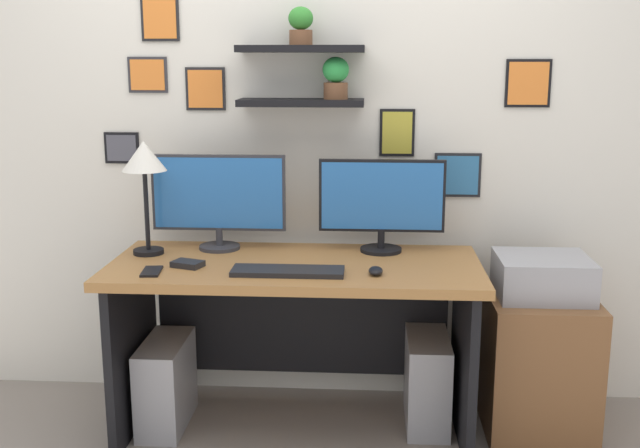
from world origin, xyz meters
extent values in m
plane|color=gray|center=(0.00, 0.00, 0.00)|extent=(8.00, 8.00, 0.00)
cube|color=silver|center=(0.00, 0.44, 1.35)|extent=(4.40, 0.04, 2.70)
cube|color=black|center=(0.00, 0.32, 1.39)|extent=(0.55, 0.20, 0.03)
cube|color=black|center=(0.00, 0.32, 1.61)|extent=(0.55, 0.20, 0.03)
cylinder|color=brown|center=(0.15, 0.32, 1.44)|extent=(0.11, 0.11, 0.07)
ellipsoid|color=green|center=(0.15, 0.32, 1.53)|extent=(0.11, 0.11, 0.11)
cylinder|color=brown|center=(0.00, 0.32, 1.66)|extent=(0.10, 0.10, 0.06)
ellipsoid|color=#30802C|center=(0.00, 0.32, 1.74)|extent=(0.11, 0.11, 0.10)
cube|color=black|center=(0.70, 0.42, 1.06)|extent=(0.21, 0.02, 0.20)
cube|color=teal|center=(0.70, 0.41, 1.06)|extent=(0.19, 0.00, 0.17)
cube|color=black|center=(0.42, 0.42, 1.25)|extent=(0.16, 0.02, 0.21)
cube|color=gold|center=(0.42, 0.41, 1.25)|extent=(0.13, 0.00, 0.19)
cube|color=black|center=(-0.64, 0.42, 1.76)|extent=(0.17, 0.02, 0.22)
cube|color=orange|center=(-0.64, 0.41, 1.76)|extent=(0.15, 0.00, 0.19)
cube|color=#2D2D33|center=(-0.70, 0.42, 1.50)|extent=(0.18, 0.02, 0.16)
cube|color=orange|center=(-0.70, 0.41, 1.50)|extent=(0.15, 0.00, 0.14)
cube|color=black|center=(-0.84, 0.42, 1.17)|extent=(0.16, 0.02, 0.14)
cube|color=#4C4C56|center=(-0.84, 0.41, 1.17)|extent=(0.14, 0.00, 0.12)
cube|color=black|center=(0.99, 0.42, 1.47)|extent=(0.20, 0.02, 0.21)
cube|color=orange|center=(0.99, 0.41, 1.47)|extent=(0.17, 0.00, 0.18)
cube|color=black|center=(-0.44, 0.42, 1.44)|extent=(0.18, 0.02, 0.19)
cube|color=orange|center=(-0.44, 0.41, 1.44)|extent=(0.16, 0.00, 0.17)
cube|color=#9E6B38|center=(0.00, 0.00, 0.73)|extent=(1.53, 0.68, 0.04)
cube|color=black|center=(-0.70, 0.00, 0.35)|extent=(0.04, 0.62, 0.71)
cube|color=black|center=(0.70, 0.00, 0.35)|extent=(0.04, 0.62, 0.71)
cube|color=black|center=(0.00, 0.30, 0.39)|extent=(1.33, 0.02, 0.50)
cylinder|color=#2D2D33|center=(-0.36, 0.21, 0.76)|extent=(0.18, 0.18, 0.02)
cylinder|color=#2D2D33|center=(-0.36, 0.21, 0.81)|extent=(0.03, 0.03, 0.08)
cube|color=#2D2D33|center=(-0.36, 0.22, 1.00)|extent=(0.59, 0.02, 0.33)
cube|color=#2866B2|center=(-0.36, 0.21, 1.00)|extent=(0.56, 0.00, 0.31)
cylinder|color=black|center=(0.36, 0.21, 0.76)|extent=(0.18, 0.18, 0.02)
cylinder|color=black|center=(0.36, 0.21, 0.81)|extent=(0.03, 0.03, 0.08)
cube|color=black|center=(0.36, 0.22, 1.00)|extent=(0.54, 0.02, 0.31)
cube|color=#2866B2|center=(0.36, 0.21, 1.00)|extent=(0.52, 0.00, 0.29)
cube|color=black|center=(-0.01, -0.17, 0.76)|extent=(0.44, 0.14, 0.02)
ellipsoid|color=black|center=(0.33, -0.16, 0.77)|extent=(0.06, 0.09, 0.03)
cylinder|color=black|center=(-0.64, 0.10, 0.76)|extent=(0.13, 0.13, 0.02)
cylinder|color=black|center=(-0.64, 0.10, 0.94)|extent=(0.02, 0.02, 0.34)
cone|color=white|center=(-0.64, 0.10, 1.17)|extent=(0.19, 0.19, 0.13)
cube|color=black|center=(-0.55, -0.19, 0.76)|extent=(0.09, 0.15, 0.01)
cube|color=black|center=(-0.43, -0.09, 0.76)|extent=(0.14, 0.12, 0.02)
cube|color=brown|center=(1.03, 0.09, 0.30)|extent=(0.44, 0.50, 0.60)
cube|color=#9E9EA3|center=(1.03, 0.09, 0.68)|extent=(0.38, 0.34, 0.17)
cube|color=#99999E|center=(-0.57, 0.01, 0.19)|extent=(0.18, 0.40, 0.38)
cube|color=#99999E|center=(0.56, 0.10, 0.20)|extent=(0.18, 0.40, 0.40)
camera|label=1|loc=(0.30, -3.00, 1.57)|focal=42.48mm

